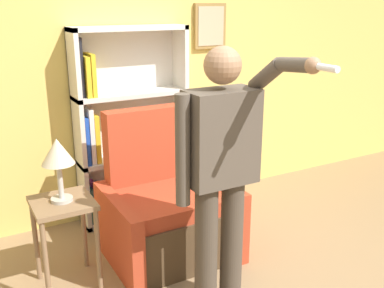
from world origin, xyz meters
The scene contains 6 objects.
wall_back centered at (0.00, 2.03, 1.40)m, with size 8.00×0.11×2.80m.
bookcase centered at (-0.31, 1.87, 0.90)m, with size 1.05×0.28×1.81m.
armchair centered at (-0.26, 1.09, 0.37)m, with size 0.99×0.85×1.18m.
person_standing centered at (-0.27, 0.26, 1.02)m, with size 0.59×0.78×1.77m.
side_table centered at (-1.10, 1.01, 0.54)m, with size 0.42×0.42×0.68m.
table_lamp centered at (-1.10, 1.01, 1.01)m, with size 0.23×0.23×0.46m.
Camera 1 is at (-1.70, -1.94, 2.00)m, focal length 42.00 mm.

